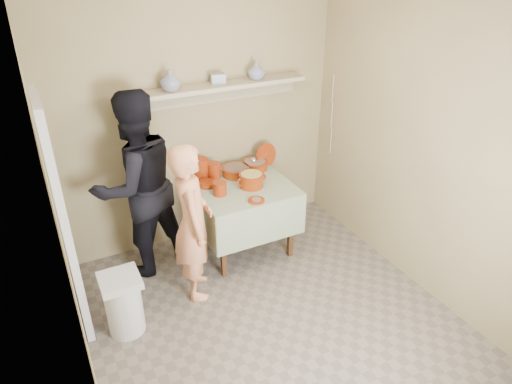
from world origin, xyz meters
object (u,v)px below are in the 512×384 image
person_cook (193,223)px  person_helper (137,186)px  serving_table (241,195)px  cazuela_rice (251,179)px  trash_bin (124,304)px

person_cook → person_helper: size_ratio=0.81×
serving_table → cazuela_rice: bearing=-50.8°
serving_table → trash_bin: (-1.41, -0.68, -0.36)m
person_helper → cazuela_rice: (1.09, -0.23, -0.07)m
serving_table → cazuela_rice: size_ratio=2.95×
serving_table → trash_bin: size_ratio=1.74×
person_cook → trash_bin: bearing=121.3°
person_cook → person_helper: bearing=42.6°
serving_table → cazuela_rice: (0.07, -0.09, 0.20)m
person_cook → trash_bin: person_cook is taller
person_helper → cazuela_rice: bearing=151.9°
cazuela_rice → trash_bin: bearing=-158.4°
person_helper → serving_table: (1.01, -0.14, -0.28)m
person_cook → person_helper: 0.70m
person_helper → trash_bin: person_helper is taller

